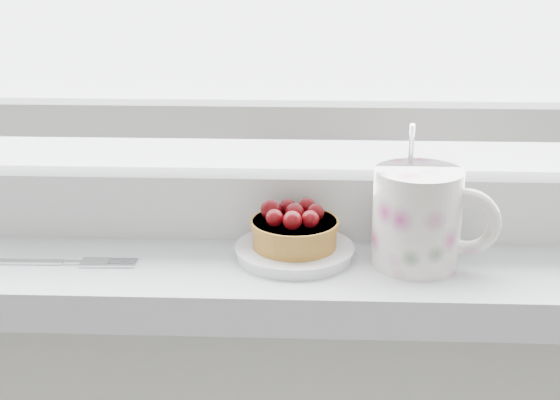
# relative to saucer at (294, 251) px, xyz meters

# --- Properties ---
(saucer) EXTENTS (0.12, 0.12, 0.01)m
(saucer) POSITION_rel_saucer_xyz_m (0.00, 0.00, 0.00)
(saucer) COLOR white
(saucer) RESTS_ON windowsill
(raspberry_tart) EXTENTS (0.09, 0.09, 0.05)m
(raspberry_tart) POSITION_rel_saucer_xyz_m (-0.00, 0.00, 0.03)
(raspberry_tart) COLOR #976321
(raspberry_tart) RESTS_ON saucer
(floral_mug) EXTENTS (0.14, 0.11, 0.14)m
(floral_mug) POSITION_rel_saucer_xyz_m (0.13, -0.01, 0.05)
(floral_mug) COLOR silver
(floral_mug) RESTS_ON windowsill
(fork) EXTENTS (0.18, 0.02, 0.00)m
(fork) POSITION_rel_saucer_xyz_m (-0.25, -0.03, -0.00)
(fork) COLOR silver
(fork) RESTS_ON windowsill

